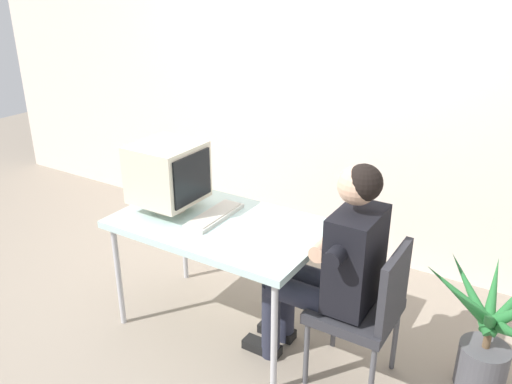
{
  "coord_description": "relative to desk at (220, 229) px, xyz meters",
  "views": [
    {
      "loc": [
        1.67,
        -2.28,
        2.13
      ],
      "look_at": [
        0.25,
        0.0,
        1.0
      ],
      "focal_mm": 36.71,
      "sensor_mm": 36.0,
      "label": 1
    }
  ],
  "objects": [
    {
      "name": "desk",
      "position": [
        0.0,
        0.0,
        0.0
      ],
      "size": [
        1.26,
        0.77,
        0.75
      ],
      "color": "#B7B7BC",
      "rests_on": "ground_plane"
    },
    {
      "name": "ground_plane",
      "position": [
        0.0,
        0.0,
        -0.7
      ],
      "size": [
        12.0,
        12.0,
        0.0
      ],
      "primitive_type": "plane",
      "color": "gray"
    },
    {
      "name": "wall_back",
      "position": [
        0.3,
        1.4,
        0.8
      ],
      "size": [
        8.0,
        0.1,
        3.0
      ],
      "primitive_type": "cube",
      "color": "beige",
      "rests_on": "ground_plane"
    },
    {
      "name": "person_seated",
      "position": [
        0.74,
        0.0,
        -0.0
      ],
      "size": [
        0.74,
        0.57,
        1.28
      ],
      "color": "black",
      "rests_on": "ground_plane"
    },
    {
      "name": "office_chair",
      "position": [
        0.94,
        0.0,
        -0.2
      ],
      "size": [
        0.43,
        0.43,
        0.86
      ],
      "color": "#4C4C51",
      "rests_on": "ground_plane"
    },
    {
      "name": "keyboard",
      "position": [
        -0.06,
        0.03,
        0.07
      ],
      "size": [
        0.15,
        0.45,
        0.03
      ],
      "color": "silver",
      "rests_on": "desk"
    },
    {
      "name": "crt_monitor",
      "position": [
        -0.37,
        -0.02,
        0.3
      ],
      "size": [
        0.39,
        0.4,
        0.43
      ],
      "color": "beige",
      "rests_on": "desk"
    },
    {
      "name": "potted_plant",
      "position": [
        1.52,
        0.31,
        -0.34
      ],
      "size": [
        0.73,
        0.78,
        0.75
      ],
      "color": "#4C4C51",
      "rests_on": "ground_plane"
    }
  ]
}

